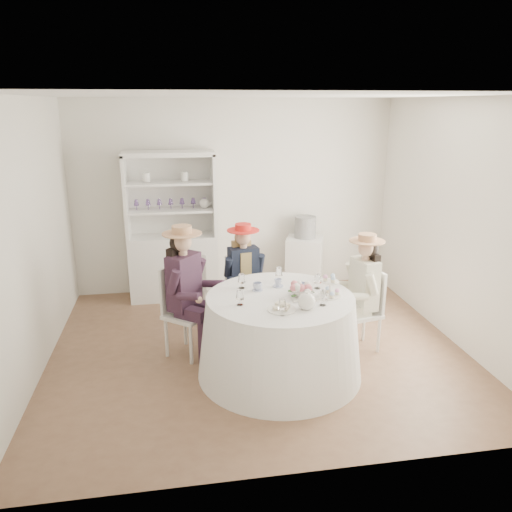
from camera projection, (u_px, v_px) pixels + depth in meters
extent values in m
plane|color=brown|center=(257.00, 348.00, 5.59)|extent=(4.50, 4.50, 0.00)
plane|color=white|center=(258.00, 95.00, 4.80)|extent=(4.50, 4.50, 0.00)
plane|color=white|center=(234.00, 197.00, 7.08)|extent=(4.50, 0.00, 4.50)
plane|color=white|center=(308.00, 304.00, 3.31)|extent=(4.50, 0.00, 4.50)
plane|color=white|center=(29.00, 241.00, 4.84)|extent=(0.00, 4.50, 4.50)
plane|color=white|center=(457.00, 223.00, 5.55)|extent=(0.00, 4.50, 4.50)
cone|color=white|center=(280.00, 336.00, 4.97)|extent=(1.65, 1.65, 0.81)
cylinder|color=white|center=(280.00, 297.00, 4.85)|extent=(1.45, 1.45, 0.02)
cube|color=silver|center=(174.00, 267.00, 6.94)|extent=(1.28, 0.89, 0.90)
cube|color=silver|center=(170.00, 193.00, 6.84)|extent=(1.12, 0.51, 1.10)
cube|color=silver|center=(168.00, 154.00, 6.49)|extent=(1.28, 0.89, 0.06)
cube|color=silver|center=(126.00, 197.00, 6.56)|extent=(0.21, 0.43, 1.10)
cube|color=silver|center=(214.00, 194.00, 6.74)|extent=(0.21, 0.43, 1.10)
cube|color=silver|center=(171.00, 210.00, 6.71)|extent=(1.19, 0.81, 0.03)
cube|color=silver|center=(170.00, 183.00, 6.60)|extent=(1.19, 0.81, 0.03)
sphere|color=white|center=(204.00, 203.00, 6.76)|extent=(0.14, 0.14, 0.14)
cube|color=silver|center=(304.00, 263.00, 7.28)|extent=(0.65, 0.65, 0.78)
cylinder|color=black|center=(305.00, 227.00, 7.12)|extent=(0.40, 0.40, 0.31)
cube|color=silver|center=(187.00, 315.00, 5.33)|extent=(0.57, 0.57, 0.04)
cylinder|color=silver|center=(191.00, 344.00, 5.19)|extent=(0.04, 0.04, 0.45)
cylinder|color=silver|center=(209.00, 332.00, 5.46)|extent=(0.04, 0.04, 0.45)
cylinder|color=silver|center=(166.00, 337.00, 5.34)|extent=(0.04, 0.04, 0.45)
cylinder|color=silver|center=(185.00, 326.00, 5.61)|extent=(0.04, 0.04, 0.45)
cube|color=silver|center=(172.00, 288.00, 5.34)|extent=(0.27, 0.32, 0.51)
cube|color=black|center=(184.00, 282.00, 5.23)|extent=(0.39, 0.41, 0.59)
cube|color=black|center=(191.00, 313.00, 5.17)|extent=(0.35, 0.32, 0.12)
cylinder|color=black|center=(203.00, 343.00, 5.20)|extent=(0.10, 0.10, 0.47)
cylinder|color=black|center=(174.00, 282.00, 5.02)|extent=(0.19, 0.18, 0.28)
cube|color=black|center=(201.00, 307.00, 5.33)|extent=(0.35, 0.32, 0.12)
cylinder|color=black|center=(213.00, 336.00, 5.35)|extent=(0.10, 0.10, 0.47)
cylinder|color=black|center=(199.00, 270.00, 5.37)|extent=(0.19, 0.18, 0.28)
cylinder|color=#D8A889|center=(183.00, 253.00, 5.14)|extent=(0.09, 0.09, 0.08)
sphere|color=#D8A889|center=(182.00, 242.00, 5.11)|extent=(0.19, 0.19, 0.19)
sphere|color=black|center=(179.00, 243.00, 5.13)|extent=(0.19, 0.19, 0.19)
cube|color=black|center=(177.00, 265.00, 5.22)|extent=(0.22, 0.24, 0.39)
cylinder|color=tan|center=(182.00, 234.00, 5.08)|extent=(0.41, 0.41, 0.01)
cylinder|color=tan|center=(182.00, 230.00, 5.07)|extent=(0.20, 0.20, 0.08)
cube|color=silver|center=(244.00, 298.00, 5.91)|extent=(0.44, 0.44, 0.04)
cylinder|color=silver|center=(236.00, 321.00, 5.79)|extent=(0.03, 0.03, 0.41)
cylinder|color=silver|center=(260.00, 318.00, 5.88)|extent=(0.03, 0.03, 0.41)
cylinder|color=silver|center=(229.00, 312.00, 6.05)|extent=(0.03, 0.03, 0.41)
cylinder|color=silver|center=(252.00, 308.00, 6.15)|extent=(0.03, 0.03, 0.41)
cube|color=silver|center=(239.00, 273.00, 5.98)|extent=(0.35, 0.09, 0.47)
cube|color=black|center=(243.00, 270.00, 5.82)|extent=(0.36, 0.25, 0.54)
cube|color=tan|center=(243.00, 270.00, 5.82)|extent=(0.17, 0.23, 0.47)
cube|color=black|center=(240.00, 296.00, 5.76)|extent=(0.18, 0.33, 0.11)
cylinder|color=black|center=(244.00, 323.00, 5.72)|extent=(0.09, 0.09, 0.43)
cylinder|color=black|center=(228.00, 267.00, 5.70)|extent=(0.11, 0.17, 0.26)
cube|color=black|center=(254.00, 294.00, 5.81)|extent=(0.18, 0.33, 0.11)
cylinder|color=black|center=(258.00, 321.00, 5.78)|extent=(0.09, 0.09, 0.43)
cylinder|color=black|center=(260.00, 264.00, 5.83)|extent=(0.11, 0.17, 0.26)
cylinder|color=#D8A889|center=(243.00, 246.00, 5.74)|extent=(0.08, 0.08, 0.07)
sphere|color=#D8A889|center=(243.00, 237.00, 5.71)|extent=(0.18, 0.18, 0.18)
sphere|color=tan|center=(242.00, 238.00, 5.75)|extent=(0.18, 0.18, 0.18)
cube|color=tan|center=(241.00, 255.00, 5.84)|extent=(0.23, 0.12, 0.35)
cylinder|color=red|center=(243.00, 230.00, 5.68)|extent=(0.37, 0.37, 0.01)
cylinder|color=red|center=(243.00, 227.00, 5.67)|extent=(0.19, 0.19, 0.07)
cube|color=silver|center=(361.00, 313.00, 5.47)|extent=(0.44, 0.44, 0.04)
cylinder|color=silver|center=(341.00, 328.00, 5.61)|extent=(0.03, 0.03, 0.41)
cylinder|color=silver|center=(355.00, 339.00, 5.35)|extent=(0.03, 0.03, 0.41)
cylinder|color=silver|center=(364.00, 324.00, 5.71)|extent=(0.03, 0.03, 0.41)
cylinder|color=silver|center=(379.00, 335.00, 5.45)|extent=(0.03, 0.03, 0.41)
cube|color=silver|center=(375.00, 290.00, 5.45)|extent=(0.10, 0.35, 0.47)
cube|color=beige|center=(364.00, 284.00, 5.37)|extent=(0.25, 0.37, 0.54)
cube|color=beige|center=(348.00, 306.00, 5.48)|extent=(0.34, 0.18, 0.11)
cylinder|color=beige|center=(336.00, 331.00, 5.52)|extent=(0.09, 0.09, 0.43)
cylinder|color=beige|center=(352.00, 273.00, 5.51)|extent=(0.18, 0.11, 0.26)
cube|color=beige|center=(356.00, 311.00, 5.33)|extent=(0.34, 0.18, 0.11)
cylinder|color=beige|center=(344.00, 337.00, 5.37)|extent=(0.09, 0.09, 0.43)
cylinder|color=beige|center=(372.00, 284.00, 5.17)|extent=(0.18, 0.11, 0.26)
cylinder|color=#D8A889|center=(366.00, 258.00, 5.29)|extent=(0.08, 0.08, 0.07)
sphere|color=#D8A889|center=(367.00, 249.00, 5.26)|extent=(0.18, 0.18, 0.18)
sphere|color=black|center=(370.00, 249.00, 5.27)|extent=(0.18, 0.18, 0.18)
cube|color=black|center=(371.00, 269.00, 5.35)|extent=(0.12, 0.23, 0.36)
cylinder|color=tan|center=(367.00, 241.00, 5.23)|extent=(0.37, 0.37, 0.01)
cylinder|color=tan|center=(367.00, 237.00, 5.22)|extent=(0.19, 0.19, 0.07)
cube|color=silver|center=(191.00, 287.00, 6.27)|extent=(0.39, 0.39, 0.04)
cylinder|color=silver|center=(202.00, 298.00, 6.50)|extent=(0.03, 0.03, 0.40)
cylinder|color=silver|center=(179.00, 300.00, 6.43)|extent=(0.03, 0.03, 0.40)
cylinder|color=silver|center=(205.00, 306.00, 6.23)|extent=(0.03, 0.03, 0.40)
cylinder|color=silver|center=(181.00, 308.00, 6.16)|extent=(0.03, 0.03, 0.40)
cube|color=silver|center=(192.00, 273.00, 6.04)|extent=(0.35, 0.05, 0.46)
imported|color=white|center=(257.00, 287.00, 4.99)|extent=(0.11, 0.11, 0.07)
imported|color=white|center=(278.00, 283.00, 5.09)|extent=(0.08, 0.08, 0.07)
imported|color=white|center=(301.00, 287.00, 5.01)|extent=(0.10, 0.10, 0.07)
imported|color=white|center=(302.00, 293.00, 4.86)|extent=(0.24, 0.24, 0.06)
sphere|color=#E3717E|center=(307.00, 289.00, 4.80)|extent=(0.07, 0.07, 0.07)
sphere|color=white|center=(305.00, 288.00, 4.83)|extent=(0.07, 0.07, 0.07)
sphere|color=#E3717E|center=(302.00, 287.00, 4.84)|extent=(0.07, 0.07, 0.07)
sphere|color=white|center=(299.00, 287.00, 4.84)|extent=(0.07, 0.07, 0.07)
sphere|color=#E3717E|center=(296.00, 288.00, 4.83)|extent=(0.07, 0.07, 0.07)
sphere|color=white|center=(295.00, 289.00, 4.80)|extent=(0.07, 0.07, 0.07)
sphere|color=#E3717E|center=(296.00, 290.00, 4.77)|extent=(0.07, 0.07, 0.07)
sphere|color=white|center=(298.00, 291.00, 4.74)|extent=(0.07, 0.07, 0.07)
sphere|color=#E3717E|center=(302.00, 291.00, 4.73)|extent=(0.07, 0.07, 0.07)
sphere|color=white|center=(305.00, 291.00, 4.74)|extent=(0.07, 0.07, 0.07)
sphere|color=#E3717E|center=(307.00, 290.00, 4.77)|extent=(0.07, 0.07, 0.07)
sphere|color=white|center=(307.00, 301.00, 4.53)|extent=(0.16, 0.16, 0.16)
cylinder|color=white|center=(317.00, 300.00, 4.55)|extent=(0.10, 0.03, 0.08)
cylinder|color=white|center=(307.00, 293.00, 4.51)|extent=(0.04, 0.04, 0.02)
cylinder|color=white|center=(281.00, 309.00, 4.53)|extent=(0.27, 0.27, 0.01)
cube|color=beige|center=(276.00, 308.00, 4.49)|extent=(0.06, 0.04, 0.03)
cube|color=beige|center=(282.00, 306.00, 4.52)|extent=(0.07, 0.06, 0.03)
cube|color=beige|center=(287.00, 306.00, 4.55)|extent=(0.07, 0.07, 0.03)
cube|color=beige|center=(278.00, 304.00, 4.55)|extent=(0.07, 0.07, 0.03)
cube|color=beige|center=(286.00, 308.00, 4.48)|extent=(0.07, 0.07, 0.03)
cylinder|color=white|center=(330.00, 296.00, 4.85)|extent=(0.23, 0.23, 0.01)
cylinder|color=white|center=(330.00, 289.00, 4.83)|extent=(0.02, 0.02, 0.15)
cylinder|color=white|center=(330.00, 282.00, 4.81)|extent=(0.17, 0.17, 0.01)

